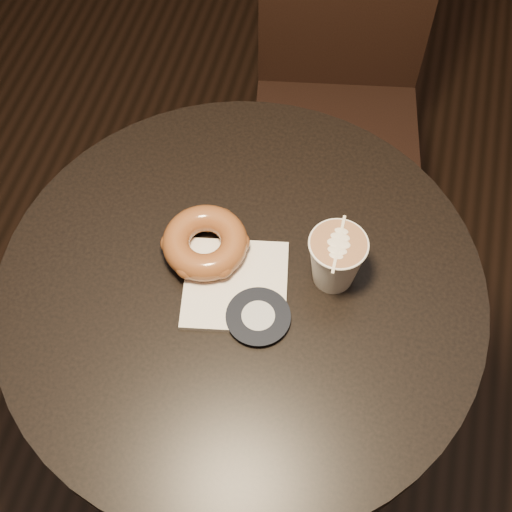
% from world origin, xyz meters
% --- Properties ---
extents(cafe_table, '(0.70, 0.70, 0.75)m').
position_xyz_m(cafe_table, '(0.00, 0.00, 0.55)').
color(cafe_table, black).
rests_on(cafe_table, ground).
extents(chair, '(0.42, 0.42, 0.92)m').
position_xyz_m(chair, '(0.05, 0.67, 0.51)').
color(chair, black).
rests_on(chair, ground).
extents(pastry_bag, '(0.17, 0.17, 0.01)m').
position_xyz_m(pastry_bag, '(-0.01, -0.00, 0.75)').
color(pastry_bag, white).
rests_on(pastry_bag, cafe_table).
extents(doughnut, '(0.12, 0.12, 0.04)m').
position_xyz_m(doughnut, '(-0.06, 0.04, 0.78)').
color(doughnut, brown).
rests_on(doughnut, pastry_bag).
extents(latte_cup, '(0.08, 0.08, 0.09)m').
position_xyz_m(latte_cup, '(0.12, 0.04, 0.80)').
color(latte_cup, silver).
rests_on(latte_cup, cafe_table).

